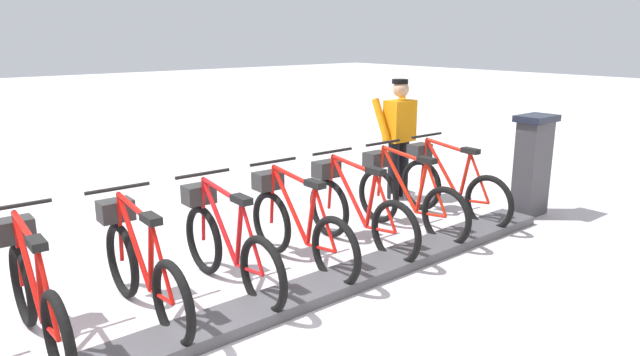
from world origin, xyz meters
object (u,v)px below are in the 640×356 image
Objects in this scene: bike_docked_0 at (449,185)px; bike_docked_1 at (406,196)px; bike_docked_5 at (141,266)px; bike_docked_6 at (35,294)px; payment_kiosk at (532,164)px; bike_docked_4 at (226,244)px; worker_near_rack at (399,135)px; bike_docked_2 at (355,210)px; bike_docked_3 at (297,225)px.

bike_docked_1 is at bearing 90.00° from bike_docked_0.
bike_docked_5 is 1.00× the size of bike_docked_6.
payment_kiosk is 0.74× the size of bike_docked_5.
bike_docked_4 is (0.57, 4.11, -0.24)m from payment_kiosk.
worker_near_rack reaches higher than bike_docked_1.
payment_kiosk is 0.74× the size of bike_docked_1.
bike_docked_5 is at bearing 103.76° from worker_near_rack.
payment_kiosk is 0.74× the size of bike_docked_2.
bike_docked_1 is 1.00× the size of bike_docked_2.
bike_docked_6 is (0.00, 3.98, 0.00)m from bike_docked_1.
bike_docked_1 is at bearing 136.25° from worker_near_rack.
bike_docked_5 is 1.04× the size of worker_near_rack.
worker_near_rack reaches higher than bike_docked_5.
bike_docked_2 is 1.59m from bike_docked_4.
bike_docked_3 is 1.04× the size of worker_near_rack.
bike_docked_0 is 1.00× the size of bike_docked_1.
bike_docked_6 is (0.57, 5.70, -0.24)m from payment_kiosk.
bike_docked_4 is at bearing -90.00° from bike_docked_6.
payment_kiosk is at bearing -154.86° from worker_near_rack.
bike_docked_2 is at bearing 119.90° from worker_near_rack.
worker_near_rack reaches higher than payment_kiosk.
bike_docked_2 is at bearing -90.00° from bike_docked_5.
bike_docked_3 and bike_docked_5 have the same top height.
bike_docked_6 is at bearing 90.00° from bike_docked_1.
bike_docked_3 is at bearing 111.64° from worker_near_rack.
bike_docked_2 and bike_docked_4 have the same top height.
bike_docked_0 is 3.98m from bike_docked_5.
bike_docked_3 is (0.00, 2.39, 0.00)m from bike_docked_0.
bike_docked_5 is at bearing 83.35° from payment_kiosk.
worker_near_rack is at bearing -76.24° from bike_docked_5.
bike_docked_3 is at bearing -90.00° from bike_docked_5.
payment_kiosk is at bearing -121.71° from bike_docked_0.
payment_kiosk is 2.59m from bike_docked_2.
bike_docked_6 is at bearing 101.62° from worker_near_rack.
payment_kiosk is at bearing -95.73° from bike_docked_6.
payment_kiosk reaches higher than bike_docked_5.
bike_docked_4 is 1.00× the size of bike_docked_5.
worker_near_rack is at bearing -43.75° from bike_docked_1.
bike_docked_6 is 5.08m from worker_near_rack.
worker_near_rack is at bearing -9.99° from bike_docked_0.
payment_kiosk is 0.74× the size of bike_docked_3.
bike_docked_2 is (0.00, 1.59, 0.00)m from bike_docked_0.
payment_kiosk is 0.77× the size of worker_near_rack.
bike_docked_4 and bike_docked_6 have the same top height.
bike_docked_3 is 1.00× the size of bike_docked_6.
bike_docked_1 and bike_docked_3 have the same top height.
bike_docked_0 is at bearing -90.00° from bike_docked_6.
bike_docked_5 is (0.00, 1.59, 0.00)m from bike_docked_3.
bike_docked_0 is at bearing -90.00° from bike_docked_2.
payment_kiosk is 5.73m from bike_docked_6.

